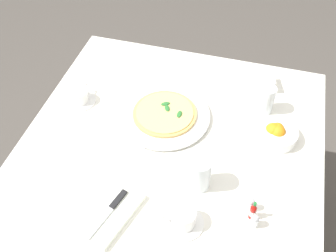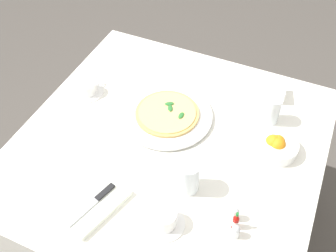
# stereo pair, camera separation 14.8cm
# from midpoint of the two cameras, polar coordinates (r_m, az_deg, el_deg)

# --- Properties ---
(ground_plane) EXTENTS (8.00, 8.00, 0.00)m
(ground_plane) POSITION_cam_midpoint_polar(r_m,az_deg,el_deg) (2.07, -1.76, -15.48)
(ground_plane) COLOR #4C4742
(dining_table) EXTENTS (1.10, 1.10, 0.72)m
(dining_table) POSITION_cam_midpoint_polar(r_m,az_deg,el_deg) (1.56, -2.26, -5.59)
(dining_table) COLOR white
(dining_table) RESTS_ON ground_plane
(pizza_plate) EXTENTS (0.35, 0.35, 0.02)m
(pizza_plate) POSITION_cam_midpoint_polar(r_m,az_deg,el_deg) (1.53, -3.24, 1.37)
(pizza_plate) COLOR white
(pizza_plate) RESTS_ON dining_table
(pizza) EXTENTS (0.25, 0.25, 0.02)m
(pizza) POSITION_cam_midpoint_polar(r_m,az_deg,el_deg) (1.52, -3.25, 1.74)
(pizza) COLOR #DBAD60
(pizza) RESTS_ON pizza_plate
(coffee_cup_near_left) EXTENTS (0.13, 0.13, 0.07)m
(coffee_cup_near_left) POSITION_cam_midpoint_polar(r_m,az_deg,el_deg) (1.24, -1.26, -13.52)
(coffee_cup_near_left) COLOR white
(coffee_cup_near_left) RESTS_ON dining_table
(coffee_cup_back_corner) EXTENTS (0.13, 0.13, 0.06)m
(coffee_cup_back_corner) POSITION_cam_midpoint_polar(r_m,az_deg,el_deg) (1.64, -15.34, 4.00)
(coffee_cup_back_corner) COLOR white
(coffee_cup_back_corner) RESTS_ON dining_table
(water_glass_left_edge) EXTENTS (0.06, 0.06, 0.12)m
(water_glass_left_edge) POSITION_cam_midpoint_polar(r_m,az_deg,el_deg) (1.56, 11.41, 3.48)
(water_glass_left_edge) COLOR white
(water_glass_left_edge) RESTS_ON dining_table
(water_glass_near_right) EXTENTS (0.07, 0.07, 0.13)m
(water_glass_near_right) POSITION_cam_midpoint_polar(r_m,az_deg,el_deg) (1.30, 1.34, -7.33)
(water_glass_near_right) COLOR white
(water_glass_near_right) RESTS_ON dining_table
(napkin_folded) EXTENTS (0.25, 0.19, 0.02)m
(napkin_folded) POSITION_cam_midpoint_polar(r_m,az_deg,el_deg) (1.30, -11.80, -12.45)
(napkin_folded) COLOR white
(napkin_folded) RESTS_ON dining_table
(dinner_knife) EXTENTS (0.19, 0.07, 0.01)m
(dinner_knife) POSITION_cam_midpoint_polar(r_m,az_deg,el_deg) (1.29, -11.98, -12.23)
(dinner_knife) COLOR silver
(dinner_knife) RESTS_ON napkin_folded
(citrus_bowl) EXTENTS (0.15, 0.15, 0.07)m
(citrus_bowl) POSITION_cam_midpoint_polar(r_m,az_deg,el_deg) (1.48, 12.77, -1.20)
(citrus_bowl) COLOR white
(citrus_bowl) RESTS_ON dining_table
(hot_sauce_bottle) EXTENTS (0.02, 0.02, 0.08)m
(hot_sauce_bottle) POSITION_cam_midpoint_polar(r_m,az_deg,el_deg) (1.26, 8.91, -12.37)
(hot_sauce_bottle) COLOR #B7140F
(hot_sauce_bottle) RESTS_ON dining_table
(salt_shaker) EXTENTS (0.03, 0.03, 0.06)m
(salt_shaker) POSITION_cam_midpoint_polar(r_m,az_deg,el_deg) (1.26, 9.11, -13.74)
(salt_shaker) COLOR white
(salt_shaker) RESTS_ON dining_table
(pepper_shaker) EXTENTS (0.03, 0.03, 0.06)m
(pepper_shaker) POSITION_cam_midpoint_polar(r_m,az_deg,el_deg) (1.29, 8.63, -11.43)
(pepper_shaker) COLOR white
(pepper_shaker) RESTS_ON dining_table
(menu_card) EXTENTS (0.09, 0.03, 0.06)m
(menu_card) POSITION_cam_midpoint_polar(r_m,az_deg,el_deg) (1.69, 12.52, 6.22)
(menu_card) COLOR white
(menu_card) RESTS_ON dining_table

